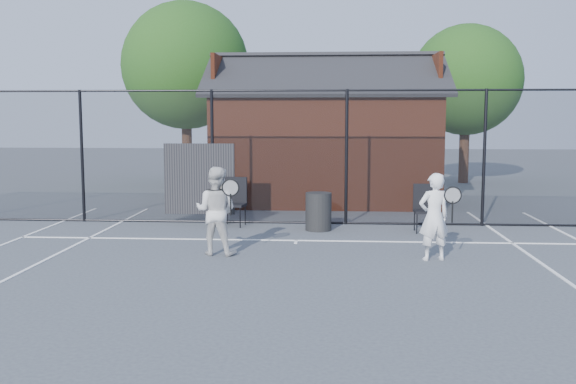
# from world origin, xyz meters

# --- Properties ---
(ground) EXTENTS (80.00, 80.00, 0.00)m
(ground) POSITION_xyz_m (0.00, 0.00, 0.00)
(ground) COLOR #45494F
(ground) RESTS_ON ground
(court_lines) EXTENTS (11.02, 18.00, 0.01)m
(court_lines) POSITION_xyz_m (0.00, -1.32, 0.01)
(court_lines) COLOR white
(court_lines) RESTS_ON ground
(fence) EXTENTS (22.04, 3.00, 3.00)m
(fence) POSITION_xyz_m (-0.30, 5.00, 1.45)
(fence) COLOR black
(fence) RESTS_ON ground
(clubhouse) EXTENTS (6.50, 4.36, 4.19)m
(clubhouse) POSITION_xyz_m (0.50, 9.00, 1.61)
(clubhouse) COLOR maroon
(clubhouse) RESTS_ON ground
(tree_left) EXTENTS (4.48, 4.48, 6.44)m
(tree_left) POSITION_xyz_m (-4.50, 13.50, 4.19)
(tree_left) COLOR black
(tree_left) RESTS_ON ground
(tree_right) EXTENTS (3.97, 3.97, 5.70)m
(tree_right) POSITION_xyz_m (5.50, 14.50, 3.71)
(tree_right) COLOR black
(tree_right) RESTS_ON ground
(player_front) EXTENTS (0.69, 0.55, 1.47)m
(player_front) POSITION_xyz_m (2.38, 1.46, 0.74)
(player_front) COLOR white
(player_front) RESTS_ON ground
(player_back) EXTENTS (0.87, 0.70, 1.54)m
(player_back) POSITION_xyz_m (-1.33, 1.67, 0.77)
(player_back) COLOR silver
(player_back) RESTS_ON ground
(chair_left) EXTENTS (0.57, 0.59, 1.04)m
(chair_left) POSITION_xyz_m (-1.47, 4.60, 0.52)
(chair_left) COLOR black
(chair_left) RESTS_ON ground
(chair_right) EXTENTS (0.47, 0.49, 0.97)m
(chair_right) POSITION_xyz_m (2.63, 4.10, 0.49)
(chair_right) COLOR black
(chair_right) RESTS_ON ground
(waste_bin) EXTENTS (0.56, 0.56, 0.80)m
(waste_bin) POSITION_xyz_m (0.40, 4.19, 0.40)
(waste_bin) COLOR black
(waste_bin) RESTS_ON ground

